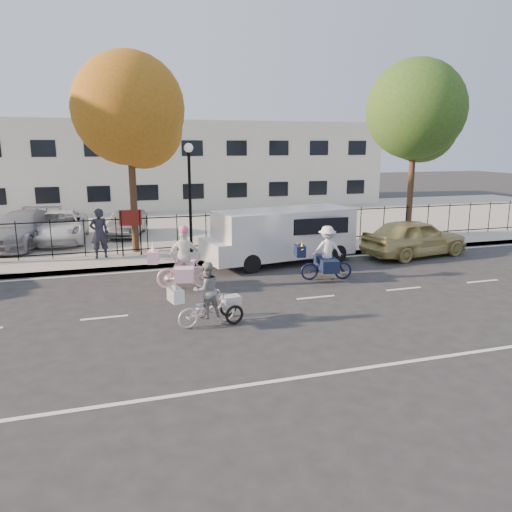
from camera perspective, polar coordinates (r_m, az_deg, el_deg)
name	(u,v)px	position (r m, az deg, el deg)	size (l,w,h in m)	color
ground	(217,307)	(13.98, -4.50, -5.83)	(120.00, 120.00, 0.00)	#333334
road_markings	(217,307)	(13.98, -4.50, -5.81)	(60.00, 9.52, 0.01)	silver
curb	(187,264)	(18.74, -7.94, -0.91)	(60.00, 0.10, 0.15)	#A8A399
sidewalk	(182,258)	(19.75, -8.45, -0.23)	(60.00, 2.20, 0.15)	#A8A399
parking_lot	(157,224)	(28.43, -11.26, 3.57)	(60.00, 15.60, 0.15)	#A8A399
iron_fence	(177,233)	(20.66, -9.00, 2.65)	(58.00, 0.06, 1.50)	black
building	(140,165)	(38.09, -13.12, 10.14)	(34.00, 10.00, 6.00)	silver
lamppost	(189,178)	(20.08, -7.62, 8.77)	(0.36, 0.36, 4.33)	black
street_sign	(131,224)	(20.00, -14.14, 3.60)	(0.85, 0.06, 1.80)	black
zebra_trike	(207,301)	(12.47, -5.61, -5.14)	(1.89, 0.99, 1.61)	silver
unicorn_bike	(184,266)	(15.63, -8.28, -1.10)	(2.04, 1.46, 2.02)	#F0B7C9
bull_bike	(326,258)	(16.71, 7.97, -0.27)	(2.00, 1.39, 1.81)	black
white_van	(282,234)	(18.89, 2.98, 2.58)	(6.03, 2.81, 2.05)	white
gold_sedan	(415,238)	(21.05, 17.68, 2.03)	(1.81, 4.50, 1.53)	tan
pedestrian	(99,233)	(19.96, -17.47, 2.49)	(0.70, 0.46, 1.92)	black
lot_car_a	(22,229)	(23.64, -25.19, 2.82)	(2.07, 5.08, 1.48)	#93949A
lot_car_b	(60,226)	(24.13, -21.47, 3.17)	(2.24, 4.86, 1.35)	white
lot_car_c	(128,223)	(24.69, -14.46, 3.64)	(1.25, 3.59, 1.18)	#4D5155
lot_car_d	(278,218)	(25.88, 2.48, 4.40)	(1.37, 3.42, 1.16)	#B3B8BC
tree_mid	(133,115)	(20.64, -13.92, 15.42)	(4.33, 4.33, 7.94)	#442D1D
tree_east	(417,115)	(24.71, 17.97, 15.13)	(4.49, 4.49, 8.22)	#442D1D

